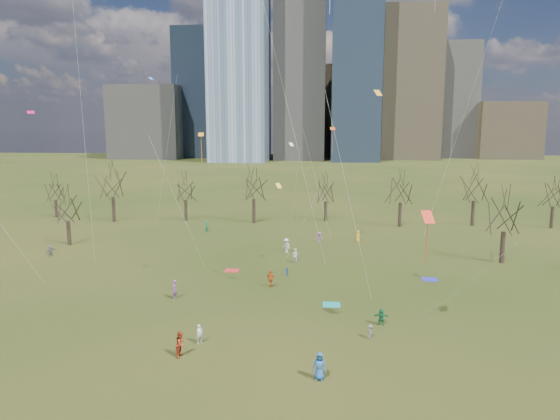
# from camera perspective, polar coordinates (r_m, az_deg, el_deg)

# --- Properties ---
(ground) EXTENTS (500.00, 500.00, 0.00)m
(ground) POSITION_cam_1_polar(r_m,az_deg,el_deg) (45.09, -1.43, -11.36)
(ground) COLOR black
(ground) RESTS_ON ground
(downtown_skyline) EXTENTS (212.50, 78.00, 118.00)m
(downtown_skyline) POSITION_cam_1_polar(r_m,az_deg,el_deg) (253.62, 3.71, 14.71)
(downtown_skyline) COLOR slate
(downtown_skyline) RESTS_ON ground
(bare_tree_row) EXTENTS (113.04, 29.80, 9.50)m
(bare_tree_row) POSITION_cam_1_polar(r_m,az_deg,el_deg) (79.84, 1.61, 2.36)
(bare_tree_row) COLOR black
(bare_tree_row) RESTS_ON ground
(blanket_teal) EXTENTS (1.60, 1.50, 0.03)m
(blanket_teal) POSITION_cam_1_polar(r_m,az_deg,el_deg) (46.55, 5.90, -10.71)
(blanket_teal) COLOR teal
(blanket_teal) RESTS_ON ground
(blanket_navy) EXTENTS (1.60, 1.50, 0.03)m
(blanket_navy) POSITION_cam_1_polar(r_m,az_deg,el_deg) (55.86, 16.73, -7.60)
(blanket_navy) COLOR #2429AB
(blanket_navy) RESTS_ON ground
(blanket_crimson) EXTENTS (1.60, 1.50, 0.03)m
(blanket_crimson) POSITION_cam_1_polar(r_m,az_deg,el_deg) (56.94, -5.54, -6.90)
(blanket_crimson) COLOR red
(blanket_crimson) RESTS_ON ground
(person_0) EXTENTS (0.94, 0.65, 1.84)m
(person_0) POSITION_cam_1_polar(r_m,az_deg,el_deg) (33.56, 4.53, -17.36)
(person_0) COLOR #225697
(person_0) RESTS_ON ground
(person_1) EXTENTS (0.61, 0.64, 1.48)m
(person_1) POSITION_cam_1_polar(r_m,az_deg,el_deg) (38.93, -9.18, -13.80)
(person_1) COLOR silver
(person_1) RESTS_ON ground
(person_2) EXTENTS (0.89, 1.04, 1.85)m
(person_2) POSITION_cam_1_polar(r_m,az_deg,el_deg) (37.08, -11.26, -14.79)
(person_2) COLOR #A52F17
(person_2) RESTS_ON ground
(person_3) EXTENTS (0.59, 0.79, 1.08)m
(person_3) POSITION_cam_1_polar(r_m,az_deg,el_deg) (39.98, 10.28, -13.50)
(person_3) COLOR slate
(person_3) RESTS_ON ground
(person_4) EXTENTS (1.09, 0.63, 1.75)m
(person_4) POSITION_cam_1_polar(r_m,az_deg,el_deg) (50.86, -1.06, -7.87)
(person_4) COLOR #D35817
(person_4) RESTS_ON ground
(person_5) EXTENTS (1.33, 0.51, 1.40)m
(person_5) POSITION_cam_1_polar(r_m,az_deg,el_deg) (42.55, 11.49, -11.86)
(person_5) COLOR #186D3E
(person_5) RESTS_ON ground
(person_7) EXTENTS (0.46, 0.68, 1.81)m
(person_7) POSITION_cam_1_polar(r_m,az_deg,el_deg) (48.67, -11.99, -8.85)
(person_7) COLOR #814488
(person_7) RESTS_ON ground
(person_8) EXTENTS (0.46, 0.53, 0.95)m
(person_8) POSITION_cam_1_polar(r_m,az_deg,el_deg) (54.46, 0.78, -7.12)
(person_8) COLOR #2967B5
(person_8) RESTS_ON ground
(person_9) EXTENTS (1.35, 1.35, 1.88)m
(person_9) POSITION_cam_1_polar(r_m,az_deg,el_deg) (64.30, 0.72, -4.08)
(person_9) COLOR silver
(person_9) RESTS_ON ground
(person_11) EXTENTS (1.21, 1.32, 1.47)m
(person_11) POSITION_cam_1_polar(r_m,az_deg,el_deg) (68.77, -24.74, -4.25)
(person_11) COLOR slate
(person_11) RESTS_ON ground
(person_12) EXTENTS (0.57, 0.83, 1.64)m
(person_12) POSITION_cam_1_polar(r_m,az_deg,el_deg) (71.05, 8.90, -2.98)
(person_12) COLOR #F0AB1A
(person_12) RESTS_ON ground
(person_13) EXTENTS (0.75, 0.81, 1.85)m
(person_13) POSITION_cam_1_polar(r_m,az_deg,el_deg) (77.29, -8.35, -1.87)
(person_13) COLOR #19704E
(person_13) RESTS_ON ground
(person_14) EXTENTS (1.03, 0.93, 1.74)m
(person_14) POSITION_cam_1_polar(r_m,az_deg,el_deg) (59.79, 1.71, -5.21)
(person_14) COLOR silver
(person_14) RESTS_ON ground
(person_15) EXTENTS (1.05, 0.70, 1.51)m
(person_15) POSITION_cam_1_polar(r_m,az_deg,el_deg) (69.99, 4.51, -3.14)
(person_15) COLOR #8C4C99
(person_15) RESTS_ON ground
(kites_airborne) EXTENTS (50.19, 47.23, 32.36)m
(kites_airborne) POSITION_cam_1_polar(r_m,az_deg,el_deg) (53.43, 0.32, 7.00)
(kites_airborne) COLOR orange
(kites_airborne) RESTS_ON ground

